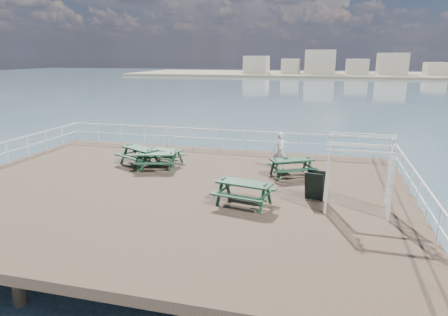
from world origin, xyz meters
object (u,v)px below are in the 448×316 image
picnic_table_d (155,158)px  trellis_arbor (358,177)px  picnic_table_a (165,153)px  picnic_table_e (244,188)px  picnic_table_c (292,164)px  person (280,151)px  picnic_table_b (140,152)px

picnic_table_d → trellis_arbor: 8.98m
picnic_table_a → trellis_arbor: size_ratio=0.70×
picnic_table_d → picnic_table_e: 5.80m
picnic_table_c → picnic_table_a: bearing=145.5°
trellis_arbor → person: 5.27m
picnic_table_c → picnic_table_b: bearing=150.4°
picnic_table_d → picnic_table_e: picnic_table_e is taller
picnic_table_c → picnic_table_e: 3.92m
trellis_arbor → person: size_ratio=1.54×
picnic_table_a → picnic_table_e: size_ratio=0.86×
picnic_table_c → picnic_table_e: (-1.27, -3.71, 0.03)m
picnic_table_c → trellis_arbor: bearing=-82.6°
picnic_table_d → person: person is taller
picnic_table_a → picnic_table_b: bearing=-142.8°
picnic_table_b → picnic_table_d: (1.05, -0.56, -0.05)m
picnic_table_b → trellis_arbor: bearing=7.6°
picnic_table_e → person: bearing=93.0°
picnic_table_a → picnic_table_e: 6.43m
picnic_table_a → trellis_arbor: (8.44, -3.98, 0.66)m
picnic_table_a → picnic_table_e: bearing=-29.8°
picnic_table_d → trellis_arbor: bearing=-34.8°
picnic_table_c → picnic_table_d: size_ratio=1.10×
picnic_table_e → person: person is taller
picnic_table_b → person: 6.55m
trellis_arbor → person: trellis_arbor is taller
picnic_table_a → picnic_table_c: size_ratio=0.82×
picnic_table_e → picnic_table_d: bearing=156.6°
person → picnic_table_d: bearing=-168.5°
picnic_table_a → picnic_table_c: picnic_table_c is taller
picnic_table_a → picnic_table_c: (6.01, -0.63, 0.06)m
picnic_table_b → picnic_table_d: picnic_table_b is taller
picnic_table_b → person: bearing=34.8°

